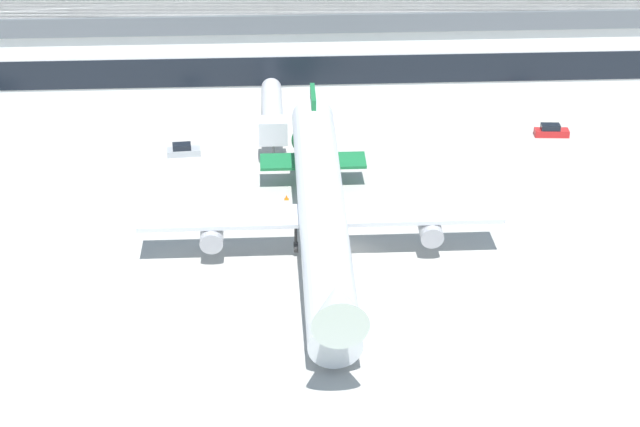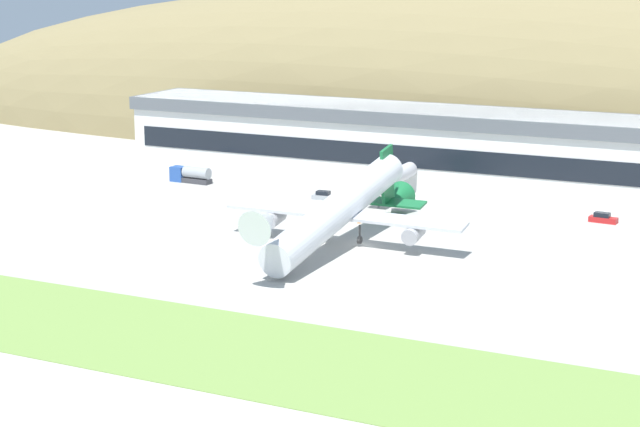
{
  "view_description": "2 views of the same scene",
  "coord_description": "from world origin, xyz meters",
  "px_view_note": "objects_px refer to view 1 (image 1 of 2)",
  "views": [
    {
      "loc": [
        -8.24,
        -94.32,
        51.87
      ],
      "look_at": [
        -3.19,
        -2.19,
        5.45
      ],
      "focal_mm": 60.0,
      "sensor_mm": 36.0,
      "label": 1
    },
    {
      "loc": [
        57.27,
        -134.7,
        38.85
      ],
      "look_at": [
        -6.94,
        0.04,
        4.01
      ],
      "focal_mm": 60.0,
      "sensor_mm": 36.0,
      "label": 2
    }
  ],
  "objects_px": {
    "cargo_airplane": "(322,212)",
    "service_car_1": "(183,150)",
    "traffic_cone_0": "(286,197)",
    "jetway_0": "(272,113)",
    "service_car_0": "(551,131)",
    "terminal_building": "(269,41)"
  },
  "relations": [
    {
      "from": "terminal_building",
      "to": "service_car_0",
      "type": "distance_m",
      "value": 39.71
    },
    {
      "from": "cargo_airplane",
      "to": "service_car_0",
      "type": "bearing_deg",
      "value": 44.6
    },
    {
      "from": "jetway_0",
      "to": "cargo_airplane",
      "type": "relative_size",
      "value": 0.33
    },
    {
      "from": "traffic_cone_0",
      "to": "terminal_building",
      "type": "bearing_deg",
      "value": 92.34
    },
    {
      "from": "cargo_airplane",
      "to": "service_car_1",
      "type": "bearing_deg",
      "value": 119.69
    },
    {
      "from": "terminal_building",
      "to": "jetway_0",
      "type": "relative_size",
      "value": 7.12
    },
    {
      "from": "service_car_1",
      "to": "traffic_cone_0",
      "type": "xyz_separation_m",
      "value": [
        12.17,
        -13.11,
        -0.31
      ]
    },
    {
      "from": "jetway_0",
      "to": "service_car_0",
      "type": "xyz_separation_m",
      "value": [
        35.13,
        0.28,
        -3.35
      ]
    },
    {
      "from": "service_car_0",
      "to": "jetway_0",
      "type": "bearing_deg",
      "value": -179.55
    },
    {
      "from": "terminal_building",
      "to": "cargo_airplane",
      "type": "relative_size",
      "value": 2.35
    },
    {
      "from": "terminal_building",
      "to": "traffic_cone_0",
      "type": "distance_m",
      "value": 34.29
    },
    {
      "from": "service_car_0",
      "to": "terminal_building",
      "type": "bearing_deg",
      "value": 154.43
    },
    {
      "from": "jetway_0",
      "to": "service_car_1",
      "type": "relative_size",
      "value": 3.94
    },
    {
      "from": "service_car_0",
      "to": "traffic_cone_0",
      "type": "xyz_separation_m",
      "value": [
        -33.88,
        -16.57,
        -0.36
      ]
    },
    {
      "from": "service_car_0",
      "to": "service_car_1",
      "type": "height_order",
      "value": "service_car_0"
    },
    {
      "from": "jetway_0",
      "to": "cargo_airplane",
      "type": "xyz_separation_m",
      "value": [
        4.4,
        -30.04,
        1.28
      ]
    },
    {
      "from": "jetway_0",
      "to": "service_car_0",
      "type": "bearing_deg",
      "value": 0.45
    },
    {
      "from": "terminal_building",
      "to": "cargo_airplane",
      "type": "distance_m",
      "value": 47.46
    },
    {
      "from": "cargo_airplane",
      "to": "traffic_cone_0",
      "type": "xyz_separation_m",
      "value": [
        -3.14,
        13.74,
        -4.99
      ]
    },
    {
      "from": "jetway_0",
      "to": "traffic_cone_0",
      "type": "relative_size",
      "value": 28.29
    },
    {
      "from": "cargo_airplane",
      "to": "service_car_1",
      "type": "height_order",
      "value": "cargo_airplane"
    },
    {
      "from": "terminal_building",
      "to": "service_car_1",
      "type": "xyz_separation_m",
      "value": [
        -10.81,
        -20.33,
        -7.16
      ]
    }
  ]
}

